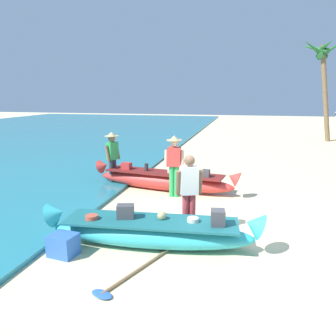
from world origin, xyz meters
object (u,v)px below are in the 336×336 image
at_px(person_vendor_hatted, 174,162).
at_px(person_tourist_customer, 189,190).
at_px(palm_tree_leaning_seaward, 322,62).
at_px(cooler_box, 63,245).
at_px(boat_cyan_foreground, 151,231).
at_px(person_vendor_assistant, 112,154).
at_px(boat_red_midground, 164,180).
at_px(paddle, 128,277).

height_order(person_vendor_hatted, person_tourist_customer, person_vendor_hatted).
distance_m(palm_tree_leaning_seaward, cooler_box, 19.37).
height_order(boat_cyan_foreground, person_vendor_assistant, person_vendor_assistant).
distance_m(boat_red_midground, cooler_box, 4.62).
xyz_separation_m(person_vendor_assistant, paddle, (2.41, -5.25, -0.96)).
relative_size(boat_cyan_foreground, person_vendor_assistant, 2.50).
distance_m(boat_cyan_foreground, palm_tree_leaning_seaward, 18.16).
distance_m(boat_cyan_foreground, person_tourist_customer, 1.16).
xyz_separation_m(boat_cyan_foreground, person_vendor_assistant, (-2.46, 4.03, 0.69)).
relative_size(boat_cyan_foreground, boat_red_midground, 0.91).
height_order(person_vendor_hatted, palm_tree_leaning_seaward, palm_tree_leaning_seaward).
distance_m(person_tourist_customer, palm_tree_leaning_seaward, 17.13).
xyz_separation_m(boat_cyan_foreground, boat_red_midground, (-0.71, 3.81, 0.01)).
xyz_separation_m(boat_cyan_foreground, cooler_box, (-1.45, -0.75, -0.10)).
bearing_deg(boat_red_midground, person_tourist_customer, -66.86).
bearing_deg(person_vendor_hatted, person_tourist_customer, -70.95).
xyz_separation_m(person_vendor_hatted, person_tourist_customer, (0.85, -2.47, -0.07)).
relative_size(person_vendor_hatted, paddle, 0.99).
bearing_deg(paddle, cooler_box, 161.35).
distance_m(boat_red_midground, person_tourist_customer, 3.40).
xyz_separation_m(person_tourist_customer, paddle, (-0.64, -1.97, -0.92)).
distance_m(person_vendor_assistant, palm_tree_leaning_seaward, 15.54).
distance_m(person_vendor_hatted, cooler_box, 4.22).
xyz_separation_m(person_vendor_hatted, person_vendor_assistant, (-2.20, 0.82, -0.03)).
bearing_deg(person_vendor_assistant, palm_tree_leaning_seaward, 56.43).
distance_m(boat_cyan_foreground, person_vendor_assistant, 4.77).
bearing_deg(person_tourist_customer, boat_cyan_foreground, -128.87).
distance_m(cooler_box, paddle, 1.50).
xyz_separation_m(person_vendor_hatted, palm_tree_leaning_seaward, (6.13, 13.38, 3.72)).
height_order(person_tourist_customer, person_vendor_assistant, person_vendor_assistant).
distance_m(person_vendor_hatted, person_vendor_assistant, 2.35).
bearing_deg(boat_cyan_foreground, person_vendor_assistant, 121.37).
bearing_deg(boat_red_midground, palm_tree_leaning_seaward, 62.71).
bearing_deg(boat_cyan_foreground, person_vendor_hatted, 94.51).
distance_m(boat_cyan_foreground, boat_red_midground, 3.88).
bearing_deg(person_vendor_assistant, cooler_box, -78.12).
xyz_separation_m(boat_red_midground, person_vendor_assistant, (-1.74, 0.22, 0.68)).
bearing_deg(palm_tree_leaning_seaward, cooler_box, -112.92).
bearing_deg(paddle, person_tourist_customer, 71.90).
bearing_deg(palm_tree_leaning_seaward, person_tourist_customer, -108.43).
relative_size(boat_red_midground, cooler_box, 9.84).
height_order(person_tourist_customer, palm_tree_leaning_seaward, palm_tree_leaning_seaward).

